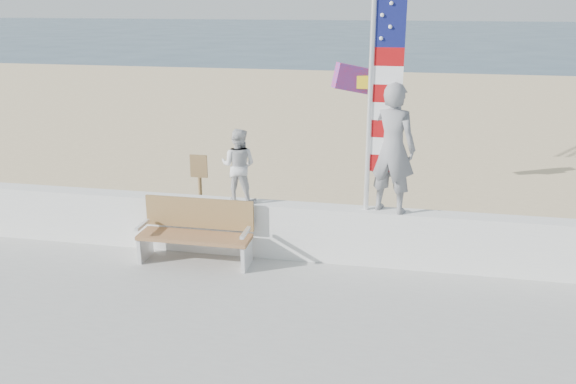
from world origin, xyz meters
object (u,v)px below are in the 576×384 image
bench (196,231)px  flag (379,87)px  adult (392,148)px  child (239,166)px

bench → flag: size_ratio=0.51×
adult → flag: bearing=19.0°
child → adult: bearing=-175.7°
child → bench: size_ratio=0.66×
child → flag: 2.54m
child → flag: flag is taller
child → bench: 1.24m
flag → adult: bearing=0.1°
adult → flag: (-0.23, -0.00, 0.92)m
adult → bench: bearing=27.6°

